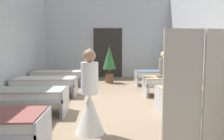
# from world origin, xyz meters

# --- Properties ---
(ground_plane) EXTENTS (6.69, 11.35, 0.10)m
(ground_plane) POSITION_xyz_m (0.00, 0.00, -0.05)
(ground_plane) COLOR #8C755B
(room_shell) EXTENTS (6.49, 10.95, 3.98)m
(room_shell) POSITION_xyz_m (-0.00, 1.30, 1.99)
(room_shell) COLOR silver
(room_shell) RESTS_ON ground
(bed_left_row_1) EXTENTS (1.90, 0.84, 0.57)m
(bed_left_row_1) POSITION_xyz_m (-1.99, -0.95, 0.44)
(bed_left_row_1) COLOR #B7BCC1
(bed_left_row_1) RESTS_ON ground
(bed_right_row_1) EXTENTS (1.90, 0.84, 0.57)m
(bed_right_row_1) POSITION_xyz_m (1.99, -0.95, 0.44)
(bed_right_row_1) COLOR #B7BCC1
(bed_right_row_1) RESTS_ON ground
(bed_left_row_2) EXTENTS (1.90, 0.84, 0.57)m
(bed_left_row_2) POSITION_xyz_m (-1.99, 0.95, 0.44)
(bed_left_row_2) COLOR #B7BCC1
(bed_left_row_2) RESTS_ON ground
(bed_right_row_2) EXTENTS (1.90, 0.84, 0.57)m
(bed_right_row_2) POSITION_xyz_m (1.99, 0.95, 0.44)
(bed_right_row_2) COLOR #B7BCC1
(bed_right_row_2) RESTS_ON ground
(bed_left_row_3) EXTENTS (1.90, 0.84, 0.57)m
(bed_left_row_3) POSITION_xyz_m (-1.99, 2.85, 0.44)
(bed_left_row_3) COLOR #B7BCC1
(bed_left_row_3) RESTS_ON ground
(bed_right_row_3) EXTENTS (1.90, 0.84, 0.57)m
(bed_right_row_3) POSITION_xyz_m (1.99, 2.85, 0.44)
(bed_right_row_3) COLOR #B7BCC1
(bed_right_row_3) RESTS_ON ground
(nurse_near_aisle) EXTENTS (0.52, 0.52, 1.49)m
(nurse_near_aisle) POSITION_xyz_m (-0.44, -2.14, 0.53)
(nurse_near_aisle) COLOR white
(nurse_near_aisle) RESTS_ON ground
(patient_seated_primary) EXTENTS (0.44, 0.44, 0.80)m
(patient_seated_primary) POSITION_xyz_m (1.64, 0.90, 0.87)
(patient_seated_primary) COLOR slate
(patient_seated_primary) RESTS_ON bed_right_row_2
(potted_plant) EXTENTS (0.56, 0.56, 1.52)m
(potted_plant) POSITION_xyz_m (0.03, 3.48, 0.94)
(potted_plant) COLOR brown
(potted_plant) RESTS_ON ground
(privacy_screen) EXTENTS (1.23, 0.29, 1.70)m
(privacy_screen) POSITION_xyz_m (1.04, -3.72, 0.85)
(privacy_screen) COLOR #BCB29E
(privacy_screen) RESTS_ON ground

